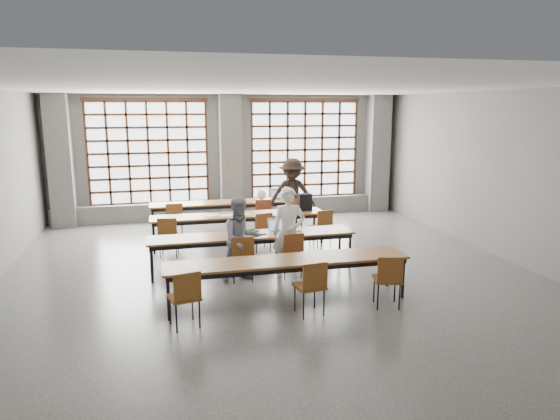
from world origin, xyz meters
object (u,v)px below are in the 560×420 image
(laptop_back, at_px, (277,196))
(red_pouch, at_px, (184,294))
(student_male, at_px, (289,232))
(plastic_bag, at_px, (261,194))
(chair_mid_left, at_px, (168,233))
(green_box, at_px, (249,231))
(desk_row_a, at_px, (228,204))
(chair_back_left, at_px, (174,217))
(desk_row_d, at_px, (288,263))
(chair_front_left, at_px, (242,254))
(chair_mid_centre, at_px, (262,227))
(chair_front_right, at_px, (291,250))
(student_back, at_px, (292,195))
(student_female, at_px, (241,239))
(chair_near_left, at_px, (185,293))
(desk_row_b, at_px, (239,217))
(mouse, at_px, (300,230))
(phone, at_px, (262,234))
(chair_near_right, at_px, (388,276))
(laptop_front, at_px, (278,228))
(desk_row_c, at_px, (252,237))
(chair_mid_right, at_px, (322,224))
(chair_back_mid, at_px, (263,212))
(chair_back_right, at_px, (294,211))
(chair_near_mid, at_px, (312,283))

(laptop_back, height_order, red_pouch, laptop_back)
(student_male, xyz_separation_m, plastic_bag, (0.31, 4.03, 0.02))
(chair_mid_left, bearing_deg, student_male, -38.83)
(red_pouch, bearing_deg, green_box, 59.66)
(desk_row_a, bearing_deg, chair_back_left, -155.82)
(desk_row_d, bearing_deg, chair_front_left, 116.66)
(chair_mid_centre, relative_size, chair_front_right, 1.00)
(student_male, bearing_deg, student_back, 86.47)
(student_male, bearing_deg, green_box, 150.88)
(student_male, height_order, student_female, student_male)
(desk_row_a, xyz_separation_m, chair_near_left, (-1.43, -5.86, -0.13))
(desk_row_b, bearing_deg, mouse, -64.25)
(desk_row_b, xyz_separation_m, phone, (0.15, -1.98, 0.07))
(chair_near_right, height_order, green_box, chair_near_right)
(mouse, bearing_deg, laptop_front, 162.69)
(desk_row_c, distance_m, chair_mid_right, 2.24)
(chair_front_left, bearing_deg, chair_mid_centre, 68.23)
(chair_back_mid, height_order, student_female, student_female)
(chair_near_right, bearing_deg, chair_back_mid, 100.14)
(plastic_bag, bearing_deg, mouse, -89.33)
(chair_back_right, height_order, phone, chair_back_right)
(student_female, bearing_deg, desk_row_a, 73.69)
(chair_mid_right, height_order, student_female, student_female)
(chair_back_mid, bearing_deg, chair_back_left, -180.00)
(desk_row_d, relative_size, plastic_bag, 13.99)
(chair_back_left, distance_m, laptop_back, 2.86)
(chair_back_left, xyz_separation_m, laptop_back, (2.75, 0.74, 0.25))
(chair_back_mid, relative_size, student_female, 0.57)
(chair_front_left, height_order, chair_near_left, same)
(chair_back_mid, height_order, chair_front_right, same)
(chair_mid_right, xyz_separation_m, student_female, (-2.15, -1.76, 0.24))
(chair_back_right, xyz_separation_m, red_pouch, (-3.06, -5.15, -0.04))
(chair_near_right, bearing_deg, mouse, 108.52)
(chair_near_right, relative_size, plastic_bag, 3.08)
(desk_row_c, distance_m, chair_back_mid, 2.97)
(chair_near_left, relative_size, plastic_bag, 3.08)
(chair_near_right, xyz_separation_m, plastic_bag, (-0.83, 5.91, 0.34))
(desk_row_c, height_order, mouse, mouse)
(student_back, bearing_deg, green_box, -111.11)
(desk_row_c, relative_size, student_back, 2.14)
(chair_near_mid, bearing_deg, chair_near_right, 0.08)
(chair_back_left, height_order, red_pouch, chair_back_left)
(chair_front_right, relative_size, phone, 6.77)
(student_back, bearing_deg, chair_back_left, -168.90)
(student_male, bearing_deg, chair_mid_right, 67.17)
(chair_back_right, relative_size, student_female, 0.57)
(chair_near_left, bearing_deg, chair_front_right, 40.63)
(chair_front_right, bearing_deg, chair_mid_centre, 94.97)
(chair_back_right, bearing_deg, chair_front_left, -118.94)
(chair_back_left, distance_m, laptop_front, 3.37)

